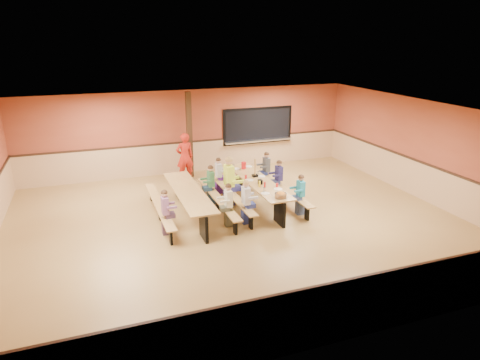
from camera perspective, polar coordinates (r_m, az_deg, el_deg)
name	(u,v)px	position (r m, az deg, el deg)	size (l,w,h in m)	color
ground	(237,223)	(11.57, -0.41, -5.81)	(12.00, 12.00, 0.00)	olive
room_envelope	(237,200)	(11.30, -0.42, -2.63)	(12.04, 10.04, 3.02)	brown
kitchen_pass_through	(258,127)	(16.43, 2.39, 7.06)	(2.78, 0.28, 1.38)	black
structural_post	(189,135)	(15.07, -6.76, 5.92)	(0.18, 0.18, 3.00)	#331F11
cafeteria_table_main	(258,187)	(12.71, 2.40, -0.97)	(1.91, 3.70, 0.74)	#A87E43
cafeteria_table_second	(189,198)	(11.95, -6.84, -2.40)	(1.91, 3.70, 0.74)	#A87E43
seated_child_white_left	(246,202)	(11.37, 0.80, -2.98)	(0.37, 0.30, 1.20)	silver
seated_adult_yellow	(229,181)	(12.57, -1.47, -0.19)	(0.49, 0.40, 1.46)	#E3FF3D
seated_child_grey_left	(219,176)	(13.57, -2.87, 0.55)	(0.34, 0.28, 1.16)	#BBBBBB
seated_child_teal_right	(300,195)	(12.07, 8.05, -1.98)	(0.34, 0.28, 1.15)	teal
seated_child_navy_right	(279,179)	(13.28, 5.18, 0.13)	(0.35, 0.29, 1.18)	#221E4F
seated_child_char_right	(266,170)	(14.12, 3.53, 1.35)	(0.36, 0.30, 1.19)	#42464B
seated_child_purple_sec	(165,213)	(10.92, -9.92, -4.30)	(0.35, 0.29, 1.17)	#7E5074
seated_child_green_sec	(211,185)	(12.71, -3.90, -0.67)	(0.36, 0.29, 1.19)	#356D40
seated_child_tan_sec	(229,205)	(11.22, -1.54, -3.38)	(0.35, 0.28, 1.17)	beige
standing_woman	(185,157)	(14.82, -7.37, 3.05)	(0.61, 0.40, 1.68)	red
punch_pitcher	(244,165)	(13.72, 0.50, 1.96)	(0.16, 0.16, 0.22)	red
chip_bowl	(281,195)	(11.32, 5.45, -2.00)	(0.32, 0.32, 0.15)	orange
napkin_dispenser	(260,182)	(12.32, 2.71, -0.25)	(0.10, 0.14, 0.13)	black
condiment_mustard	(260,184)	(12.08, 2.63, -0.54)	(0.06, 0.06, 0.17)	yellow
condiment_ketchup	(265,185)	(12.03, 3.31, -0.63)	(0.06, 0.06, 0.17)	#B2140F
table_paddle	(255,172)	(12.94, 2.01, 1.04)	(0.16, 0.16, 0.56)	black
place_settings	(258,179)	(12.62, 2.42, 0.18)	(0.65, 3.30, 0.11)	beige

